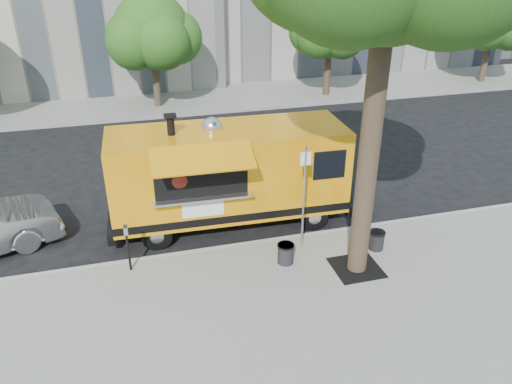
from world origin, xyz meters
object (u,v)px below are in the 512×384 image
parking_meter (127,242)px  far_tree_d (494,15)px  far_tree_b (152,30)px  sign_post (304,193)px  food_truck (228,173)px  far_tree_c (330,26)px  trash_bin_left (377,240)px  trash_bin_right (286,253)px

parking_meter → far_tree_d: bearing=33.6°
far_tree_b → sign_post: far_tree_b is taller
far_tree_d → food_truck: bearing=-146.3°
far_tree_d → far_tree_c: bearing=-178.9°
far_tree_c → trash_bin_left: far_tree_c is taller
far_tree_d → trash_bin_right: size_ratio=10.43×
far_tree_c → far_tree_d: bearing=1.1°
food_truck → far_tree_c: bearing=57.8°
far_tree_d → food_truck: (-18.01, -12.03, -2.25)m
far_tree_b → far_tree_c: far_tree_b is taller
sign_post → far_tree_b: bearing=100.1°
sign_post → trash_bin_right: (-0.63, -0.53, -1.41)m
parking_meter → trash_bin_right: parking_meter is taller
sign_post → parking_meter: sign_post is taller
far_tree_d → sign_post: far_tree_d is taller
far_tree_b → food_truck: bearing=-85.3°
far_tree_b → trash_bin_right: bearing=-82.6°
trash_bin_left → far_tree_d: bearing=45.4°
far_tree_d → trash_bin_left: far_tree_d is taller
far_tree_c → trash_bin_left: 15.54m
far_tree_b → food_truck: far_tree_b is taller
far_tree_b → sign_post: size_ratio=1.83×
food_truck → trash_bin_right: (0.92, -2.65, -1.20)m
trash_bin_right → sign_post: bearing=40.1°
far_tree_c → far_tree_d: 10.00m
far_tree_b → far_tree_d: far_tree_d is taller
far_tree_d → trash_bin_left: (-14.50, -14.71, -3.46)m
far_tree_b → far_tree_d: 19.00m
far_tree_c → trash_bin_left: (-4.50, -14.51, -3.28)m
far_tree_b → parking_meter: 14.48m
food_truck → far_tree_d: bearing=35.7°
food_truck → trash_bin_right: food_truck is taller
far_tree_c → far_tree_d: size_ratio=0.92×
far_tree_b → far_tree_d: size_ratio=0.97×
far_tree_d → far_tree_b: bearing=179.7°
far_tree_c → food_truck: size_ratio=0.73×
far_tree_b → far_tree_c: (9.00, -0.30, -0.12)m
trash_bin_right → food_truck: bearing=109.2°
parking_meter → food_truck: 3.62m
far_tree_c → food_truck: far_tree_c is taller
far_tree_d → parking_meter: (-21.00, -13.95, -2.91)m
far_tree_b → trash_bin_left: 15.84m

